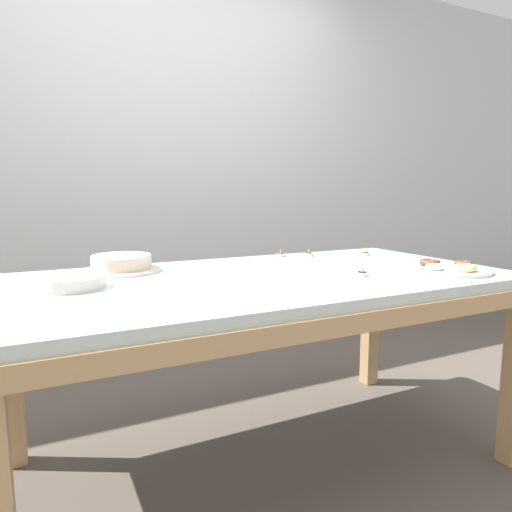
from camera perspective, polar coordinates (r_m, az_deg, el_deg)
ground_plane at (r=1.97m, az=0.99°, el=-24.35°), size 12.00×12.00×0.00m
wall_back at (r=3.08m, az=-12.07°, el=12.49°), size 8.00×0.10×2.60m
dining_table at (r=1.71m, az=1.05°, el=-5.10°), size 1.86×0.96×0.75m
cake_chocolate_round at (r=1.83m, az=-16.46°, el=-0.97°), size 0.29×0.29×0.07m
pastry_platter at (r=1.91m, az=22.63°, el=-1.44°), size 0.33×0.33×0.04m
plate_stack at (r=1.57m, az=-22.09°, el=-3.05°), size 0.21×0.21×0.04m
tealight_near_cakes at (r=2.19m, az=6.60°, el=0.25°), size 0.04×0.04×0.04m
tealight_left_edge at (r=2.25m, az=13.50°, el=0.28°), size 0.04×0.04×0.04m
tealight_centre at (r=1.70m, az=13.12°, el=-2.16°), size 0.04×0.04×0.04m
tealight_near_front at (r=2.16m, az=3.10°, el=0.19°), size 0.04×0.04×0.04m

